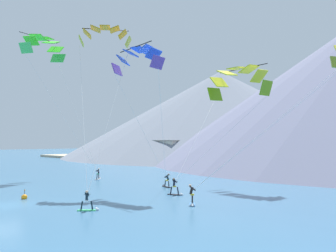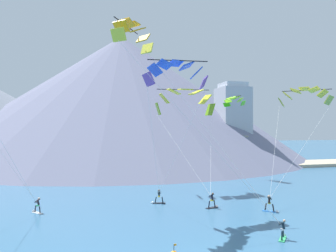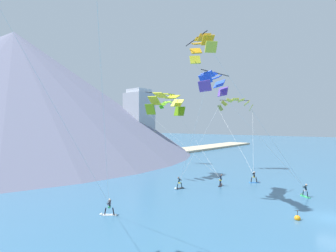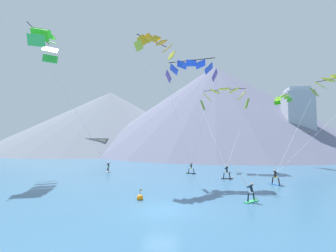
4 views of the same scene
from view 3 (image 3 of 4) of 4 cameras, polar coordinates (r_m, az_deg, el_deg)
ground_plane at (r=30.77m, az=32.10°, el=-16.70°), size 400.00×400.00×0.00m
kitesurfer_near_lead at (r=37.88m, az=27.52°, el=-12.75°), size 1.45×1.57×1.67m
kitesurfer_near_trail at (r=43.57m, az=18.45°, el=-10.88°), size 1.48×1.55×1.84m
kitesurfer_mid_center at (r=27.86m, az=-13.12°, el=-17.49°), size 1.41×1.60×1.68m
kitesurfer_far_left at (r=40.21m, az=11.41°, el=-11.85°), size 1.78×0.93×1.80m
kitesurfer_far_right at (r=37.62m, az=2.24°, el=-12.80°), size 1.78×0.72×1.68m
parafoil_kite_near_lead at (r=31.33m, az=7.44°, el=16.73°), size 12.72×11.25×17.66m
parafoil_kite_near_trail at (r=55.56m, az=14.47°, el=4.78°), size 13.44×10.96×13.08m
parafoil_kite_far_left at (r=45.43m, az=-0.35°, el=5.34°), size 8.53×11.68×13.12m
parafoil_kite_far_right at (r=35.09m, az=9.72°, el=9.54°), size 7.07×6.15×14.50m
parafoil_kite_distant_high_outer at (r=60.76m, az=0.26°, el=4.82°), size 2.69×4.62×1.88m
race_marker_buoy at (r=28.81m, az=26.35°, el=-17.55°), size 0.56×0.56×1.02m
shoreline_strip at (r=60.57m, az=-21.77°, el=-7.98°), size 180.00×10.00×0.70m
shore_building_harbour_front at (r=76.19m, az=-6.18°, el=-3.83°), size 7.08×6.83×7.20m
shore_building_promenade_mid at (r=85.91m, az=-2.83°, el=-4.35°), size 9.30×5.25×4.30m
highrise_tower at (r=80.42m, az=-6.32°, el=0.75°), size 7.00×7.00×19.92m
mountain_peak_central_summit at (r=96.58m, az=-30.51°, el=6.28°), size 111.44×111.44×38.52m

